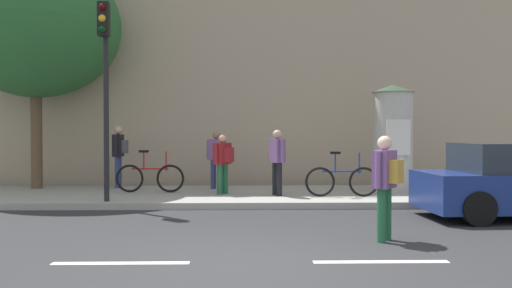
% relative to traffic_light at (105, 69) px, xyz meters
% --- Properties ---
extents(ground_plane, '(80.00, 80.00, 0.00)m').
position_rel_traffic_light_xyz_m(ground_plane, '(3.19, -5.24, -3.12)').
color(ground_plane, '#2B2B2D').
extents(sidewalk_curb, '(36.00, 4.00, 0.15)m').
position_rel_traffic_light_xyz_m(sidewalk_curb, '(3.19, 1.76, -3.05)').
color(sidewalk_curb, '#9E9B93').
rests_on(sidewalk_curb, ground_plane).
extents(lane_markings, '(25.80, 0.16, 0.01)m').
position_rel_traffic_light_xyz_m(lane_markings, '(3.19, -5.24, -3.12)').
color(lane_markings, silver).
rests_on(lane_markings, ground_plane).
extents(building_backdrop, '(36.00, 5.00, 8.77)m').
position_rel_traffic_light_xyz_m(building_backdrop, '(3.19, 6.76, 1.26)').
color(building_backdrop, tan).
rests_on(building_backdrop, ground_plane).
extents(traffic_light, '(0.24, 0.45, 4.43)m').
position_rel_traffic_light_xyz_m(traffic_light, '(0.00, 0.00, 0.00)').
color(traffic_light, black).
rests_on(traffic_light, sidewalk_curb).
extents(poster_column, '(1.11, 1.11, 2.79)m').
position_rel_traffic_light_xyz_m(poster_column, '(6.97, 1.93, -1.55)').
color(poster_column, '#B2ADA3').
rests_on(poster_column, sidewalk_curb).
extents(street_tree, '(4.61, 4.61, 6.43)m').
position_rel_traffic_light_xyz_m(street_tree, '(-2.63, 3.04, 1.49)').
color(street_tree, brown).
rests_on(street_tree, sidewalk_curb).
extents(pedestrian_in_dark_shirt, '(0.53, 0.55, 1.66)m').
position_rel_traffic_light_xyz_m(pedestrian_in_dark_shirt, '(5.31, -3.85, -2.13)').
color(pedestrian_in_dark_shirt, '#1E5938').
rests_on(pedestrian_in_dark_shirt, ground_plane).
extents(pedestrian_tallest, '(0.54, 0.47, 1.58)m').
position_rel_traffic_light_xyz_m(pedestrian_tallest, '(2.35, 2.78, -2.04)').
color(pedestrian_tallest, navy).
rests_on(pedestrian_tallest, sidewalk_curb).
extents(pedestrian_near_pole, '(0.39, 0.57, 1.61)m').
position_rel_traffic_light_xyz_m(pedestrian_near_pole, '(3.91, 1.15, -2.03)').
color(pedestrian_near_pole, black).
rests_on(pedestrian_near_pole, sidewalk_curb).
extents(pedestrian_in_light_jacket, '(0.38, 0.64, 1.73)m').
position_rel_traffic_light_xyz_m(pedestrian_in_light_jacket, '(-0.40, 3.16, -1.93)').
color(pedestrian_in_light_jacket, navy).
rests_on(pedestrian_in_light_jacket, sidewalk_curb).
extents(pedestrian_with_backpack, '(0.53, 0.59, 1.49)m').
position_rel_traffic_light_xyz_m(pedestrian_with_backpack, '(2.57, 1.53, -2.08)').
color(pedestrian_with_backpack, '#1E5938').
rests_on(pedestrian_with_backpack, sidewalk_curb).
extents(bicycle_leaning, '(1.77, 0.12, 1.09)m').
position_rel_traffic_light_xyz_m(bicycle_leaning, '(0.67, 1.93, -2.58)').
color(bicycle_leaning, black).
rests_on(bicycle_leaning, sidewalk_curb).
extents(bicycle_upright, '(1.77, 0.12, 1.09)m').
position_rel_traffic_light_xyz_m(bicycle_upright, '(5.45, 0.87, -2.58)').
color(bicycle_upright, black).
rests_on(bicycle_upright, sidewalk_curb).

